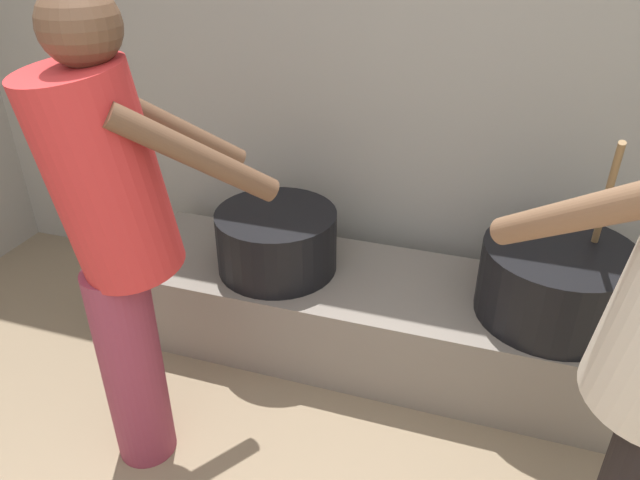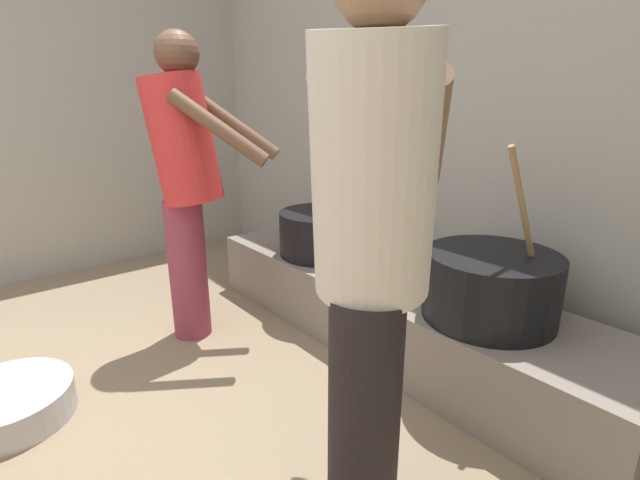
# 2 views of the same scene
# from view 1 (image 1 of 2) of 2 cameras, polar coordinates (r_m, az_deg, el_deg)

# --- Properties ---
(block_enclosure_rear) EXTENTS (5.13, 0.20, 2.45)m
(block_enclosure_rear) POSITION_cam_1_polar(r_m,az_deg,el_deg) (2.59, 13.95, 17.80)
(block_enclosure_rear) COLOR #9E998E
(block_enclosure_rear) RESTS_ON ground_plane
(hearth_ledge) EXTENTS (2.44, 0.60, 0.36)m
(hearth_ledge) POSITION_cam_1_polar(r_m,az_deg,el_deg) (2.56, 7.91, -7.75)
(hearth_ledge) COLOR slate
(hearth_ledge) RESTS_ON ground_plane
(cooking_pot_main) EXTENTS (0.55, 0.55, 0.74)m
(cooking_pot_main) POSITION_cam_1_polar(r_m,az_deg,el_deg) (2.35, 21.61, -3.75)
(cooking_pot_main) COLOR black
(cooking_pot_main) RESTS_ON hearth_ledge
(cooking_pot_secondary) EXTENTS (0.50, 0.50, 0.26)m
(cooking_pot_secondary) POSITION_cam_1_polar(r_m,az_deg,el_deg) (2.49, -4.17, -0.04)
(cooking_pot_secondary) COLOR black
(cooking_pot_secondary) RESTS_ON hearth_ledge
(cook_in_red_shirt) EXTENTS (0.69, 0.69, 1.57)m
(cook_in_red_shirt) POSITION_cam_1_polar(r_m,az_deg,el_deg) (1.83, -18.94, 0.98)
(cook_in_red_shirt) COLOR #8C3347
(cook_in_red_shirt) RESTS_ON ground_plane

